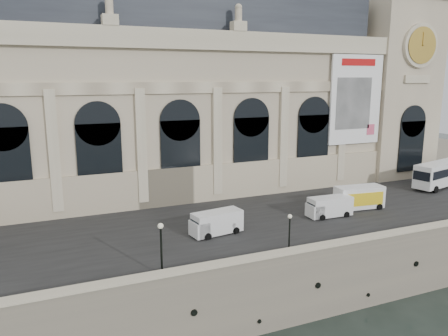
% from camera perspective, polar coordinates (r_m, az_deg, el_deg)
% --- Properties ---
extents(ground, '(260.00, 260.00, 0.00)m').
position_cam_1_polar(ground, '(42.98, 9.61, -19.63)').
color(ground, black).
rests_on(ground, ground).
extents(quay, '(160.00, 70.00, 6.00)m').
position_cam_1_polar(quay, '(71.33, -5.64, -3.96)').
color(quay, gray).
rests_on(quay, ground).
extents(street, '(160.00, 24.00, 0.06)m').
position_cam_1_polar(street, '(51.64, 1.40, -6.57)').
color(street, '#2D2D2D').
rests_on(street, quay).
extents(parapet, '(160.00, 1.40, 1.21)m').
position_cam_1_polar(parapet, '(40.42, 9.47, -11.20)').
color(parapet, gray).
rests_on(parapet, quay).
extents(museum, '(69.00, 18.70, 29.10)m').
position_cam_1_polar(museum, '(63.15, -10.04, 9.28)').
color(museum, beige).
rests_on(museum, quay).
extents(clock_pavilion, '(13.00, 14.72, 36.70)m').
position_cam_1_polar(clock_pavilion, '(79.90, 20.24, 11.89)').
color(clock_pavilion, beige).
rests_on(clock_pavilion, quay).
extents(bus_right, '(13.43, 5.74, 3.88)m').
position_cam_1_polar(bus_right, '(73.83, 26.86, -0.52)').
color(bus_right, white).
rests_on(bus_right, quay).
extents(van_b, '(5.80, 2.91, 2.47)m').
position_cam_1_polar(van_b, '(46.13, -1.27, -7.22)').
color(van_b, white).
rests_on(van_b, quay).
extents(van_c, '(5.49, 2.43, 2.41)m').
position_cam_1_polar(van_c, '(53.23, 13.37, -4.97)').
color(van_c, white).
rests_on(van_c, quay).
extents(box_truck, '(7.48, 3.23, 2.93)m').
position_cam_1_polar(box_truck, '(57.16, 16.88, -3.76)').
color(box_truck, white).
rests_on(box_truck, quay).
extents(lamp_left, '(0.48, 0.48, 4.67)m').
position_cam_1_polar(lamp_left, '(36.88, -8.19, -10.59)').
color(lamp_left, black).
rests_on(lamp_left, quay).
extents(lamp_right, '(0.40, 0.40, 3.97)m').
position_cam_1_polar(lamp_right, '(41.31, 8.53, -8.63)').
color(lamp_right, black).
rests_on(lamp_right, quay).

